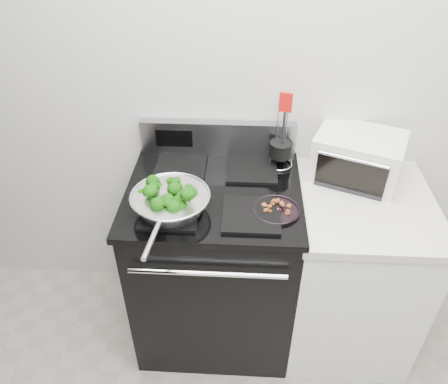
# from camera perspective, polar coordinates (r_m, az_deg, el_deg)

# --- Properties ---
(back_wall) EXTENTS (4.00, 0.02, 2.70)m
(back_wall) POSITION_cam_1_polar(r_m,az_deg,el_deg) (2.06, 7.83, 14.67)
(back_wall) COLOR beige
(back_wall) RESTS_ON ground
(gas_range) EXTENTS (0.79, 0.69, 1.13)m
(gas_range) POSITION_cam_1_polar(r_m,az_deg,el_deg) (2.27, -1.20, -9.11)
(gas_range) COLOR black
(gas_range) RESTS_ON floor
(counter) EXTENTS (0.62, 0.68, 0.92)m
(counter) POSITION_cam_1_polar(r_m,az_deg,el_deg) (2.35, 16.00, -9.95)
(counter) COLOR white
(counter) RESTS_ON floor
(skillet) EXTENTS (0.34, 0.53, 0.07)m
(skillet) POSITION_cam_1_polar(r_m,az_deg,el_deg) (1.82, -7.01, -1.19)
(skillet) COLOR silver
(skillet) RESTS_ON gas_range
(broccoli_pile) EXTENTS (0.26, 0.26, 0.09)m
(broccoli_pile) POSITION_cam_1_polar(r_m,az_deg,el_deg) (1.81, -7.04, -0.67)
(broccoli_pile) COLOR black
(broccoli_pile) RESTS_ON skillet
(bacon_plate) EXTENTS (0.20, 0.20, 0.04)m
(bacon_plate) POSITION_cam_1_polar(r_m,az_deg,el_deg) (1.84, 6.84, -2.10)
(bacon_plate) COLOR black
(bacon_plate) RESTS_ON gas_range
(utensil_holder) EXTENTS (0.12, 0.12, 0.38)m
(utensil_holder) POSITION_cam_1_polar(r_m,az_deg,el_deg) (2.11, 7.38, 5.07)
(utensil_holder) COLOR silver
(utensil_holder) RESTS_ON gas_range
(toaster_oven) EXTENTS (0.47, 0.42, 0.22)m
(toaster_oven) POSITION_cam_1_polar(r_m,az_deg,el_deg) (2.13, 17.06, 4.44)
(toaster_oven) COLOR silver
(toaster_oven) RESTS_ON counter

